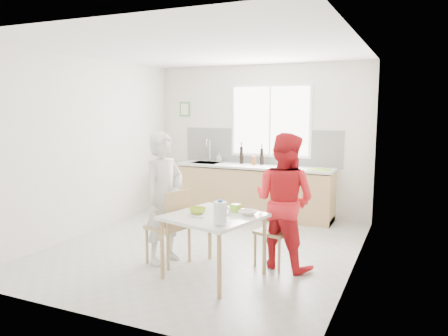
% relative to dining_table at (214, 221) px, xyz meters
% --- Properties ---
extents(ground, '(4.50, 4.50, 0.00)m').
position_rel_dining_table_xyz_m(ground, '(-0.57, 0.90, -0.66)').
color(ground, '#B7B7B2').
rests_on(ground, ground).
extents(room_shell, '(4.50, 4.50, 4.50)m').
position_rel_dining_table_xyz_m(room_shell, '(-0.57, 0.90, 0.99)').
color(room_shell, silver).
rests_on(room_shell, ground).
extents(window, '(1.50, 0.06, 1.30)m').
position_rel_dining_table_xyz_m(window, '(-0.37, 3.13, 1.04)').
color(window, white).
rests_on(window, room_shell).
extents(backsplash, '(3.00, 0.02, 0.65)m').
position_rel_dining_table_xyz_m(backsplash, '(-0.57, 3.14, 0.57)').
color(backsplash, white).
rests_on(backsplash, room_shell).
extents(picture_frame, '(0.22, 0.03, 0.28)m').
position_rel_dining_table_xyz_m(picture_frame, '(-2.12, 3.13, 1.24)').
color(picture_frame, '#44974A').
rests_on(picture_frame, room_shell).
extents(kitchen_counter, '(2.84, 0.64, 1.37)m').
position_rel_dining_table_xyz_m(kitchen_counter, '(-0.57, 2.85, -0.24)').
color(kitchen_counter, tan).
rests_on(kitchen_counter, ground).
extents(dining_table, '(1.15, 1.15, 0.73)m').
position_rel_dining_table_xyz_m(dining_table, '(0.00, 0.00, 0.00)').
color(dining_table, white).
rests_on(dining_table, ground).
extents(chair_left, '(0.53, 0.53, 0.95)m').
position_rel_dining_table_xyz_m(chair_left, '(-0.66, 0.17, -0.13)').
color(chair_left, tan).
rests_on(chair_left, ground).
extents(chair_far, '(0.49, 0.49, 0.87)m').
position_rel_dining_table_xyz_m(chair_far, '(0.54, 0.70, -0.18)').
color(chair_far, tan).
rests_on(chair_far, ground).
extents(person_white, '(0.53, 0.68, 1.64)m').
position_rel_dining_table_xyz_m(person_white, '(-0.78, 0.20, 0.17)').
color(person_white, silver).
rests_on(person_white, ground).
extents(person_red, '(0.93, 0.80, 1.65)m').
position_rel_dining_table_xyz_m(person_red, '(0.63, 0.65, 0.17)').
color(person_red, red).
rests_on(person_red, ground).
extents(bowl_green, '(0.24, 0.24, 0.06)m').
position_rel_dining_table_xyz_m(bowl_green, '(-0.21, 0.00, 0.11)').
color(bowl_green, '#A7CA2E').
rests_on(bowl_green, dining_table).
extents(bowl_white, '(0.24, 0.24, 0.05)m').
position_rel_dining_table_xyz_m(bowl_white, '(0.35, 0.17, 0.10)').
color(bowl_white, white).
rests_on(bowl_white, dining_table).
extents(milk_jug, '(0.20, 0.14, 0.25)m').
position_rel_dining_table_xyz_m(milk_jug, '(0.25, -0.35, 0.21)').
color(milk_jug, white).
rests_on(milk_jug, dining_table).
extents(green_box, '(0.12, 0.12, 0.09)m').
position_rel_dining_table_xyz_m(green_box, '(0.17, 0.25, 0.12)').
color(green_box, '#90D932').
rests_on(green_box, dining_table).
extents(spoon, '(0.16, 0.03, 0.01)m').
position_rel_dining_table_xyz_m(spoon, '(-0.13, -0.19, 0.09)').
color(spoon, '#A5A5AA').
rests_on(spoon, dining_table).
extents(cutting_board, '(0.38, 0.30, 0.01)m').
position_rel_dining_table_xyz_m(cutting_board, '(0.61, 2.75, 0.27)').
color(cutting_board, '#7EB329').
rests_on(cutting_board, kitchen_counter).
extents(wine_bottle_a, '(0.07, 0.07, 0.32)m').
position_rel_dining_table_xyz_m(wine_bottle_a, '(-0.85, 2.96, 0.42)').
color(wine_bottle_a, black).
rests_on(wine_bottle_a, kitchen_counter).
extents(wine_bottle_b, '(0.07, 0.07, 0.30)m').
position_rel_dining_table_xyz_m(wine_bottle_b, '(-0.47, 2.98, 0.41)').
color(wine_bottle_b, black).
rests_on(wine_bottle_b, kitchen_counter).
extents(jar_amber, '(0.06, 0.06, 0.16)m').
position_rel_dining_table_xyz_m(jar_amber, '(-0.59, 2.89, 0.34)').
color(jar_amber, brown).
rests_on(jar_amber, kitchen_counter).
extents(soap_bottle, '(0.09, 0.09, 0.18)m').
position_rel_dining_table_xyz_m(soap_bottle, '(-1.35, 3.05, 0.35)').
color(soap_bottle, '#999999').
rests_on(soap_bottle, kitchen_counter).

